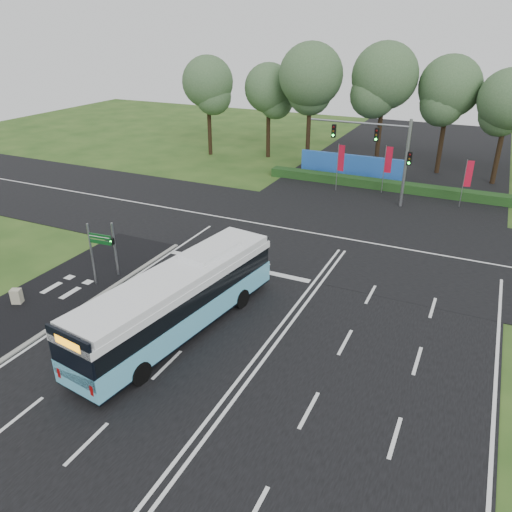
{
  "coord_description": "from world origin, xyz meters",
  "views": [
    {
      "loc": [
        7.82,
        -19.38,
        13.71
      ],
      "look_at": [
        -2.29,
        2.0,
        2.55
      ],
      "focal_mm": 35.0,
      "sensor_mm": 36.0,
      "label": 1
    }
  ],
  "objects": [
    {
      "name": "road_cross",
      "position": [
        0.0,
        12.0,
        0.03
      ],
      "size": [
        120.0,
        14.0,
        0.05
      ],
      "primitive_type": "cube",
      "color": "black",
      "rests_on": "ground"
    },
    {
      "name": "ground",
      "position": [
        0.0,
        0.0,
        0.0
      ],
      "size": [
        120.0,
        120.0,
        0.0
      ],
      "primitive_type": "plane",
      "color": "#264918",
      "rests_on": "ground"
    },
    {
      "name": "utility_cabinet",
      "position": [
        -13.57,
        -3.98,
        0.43
      ],
      "size": [
        0.64,
        0.6,
        0.86
      ],
      "primitive_type": "cube",
      "rotation": [
        0.0,
        0.0,
        0.42
      ],
      "color": "#B8B194",
      "rests_on": "ground"
    },
    {
      "name": "street_sign",
      "position": [
        -10.93,
        -0.48,
        2.38
      ],
      "size": [
        1.46,
        0.21,
        3.75
      ],
      "rotation": [
        0.0,
        0.0,
        0.09
      ],
      "color": "gray",
      "rests_on": "ground"
    },
    {
      "name": "banner_flag_right",
      "position": [
        6.57,
        22.48,
        2.58
      ],
      "size": [
        0.57,
        0.18,
        3.92
      ],
      "rotation": [
        0.0,
        0.0,
        0.24
      ],
      "color": "gray",
      "rests_on": "ground"
    },
    {
      "name": "banner_flag_mid",
      "position": [
        0.05,
        23.41,
        2.75
      ],
      "size": [
        0.62,
        0.13,
        4.2
      ],
      "rotation": [
        0.0,
        0.0,
        0.13
      ],
      "color": "gray",
      "rests_on": "ground"
    },
    {
      "name": "traffic_light_gantry",
      "position": [
        0.21,
        20.5,
        4.66
      ],
      "size": [
        8.41,
        0.28,
        7.0
      ],
      "color": "gray",
      "rests_on": "ground"
    },
    {
      "name": "road_main",
      "position": [
        0.0,
        0.0,
        0.02
      ],
      "size": [
        20.0,
        120.0,
        0.04
      ],
      "primitive_type": "cube",
      "color": "black",
      "rests_on": "ground"
    },
    {
      "name": "pedestrian_signal",
      "position": [
        -10.86,
        0.9,
        1.83
      ],
      "size": [
        0.3,
        0.41,
        3.35
      ],
      "rotation": [
        0.0,
        0.0,
        -0.28
      ],
      "color": "gray",
      "rests_on": "ground"
    },
    {
      "name": "blue_hoarding",
      "position": [
        -4.0,
        27.0,
        1.1
      ],
      "size": [
        10.0,
        0.3,
        2.2
      ],
      "primitive_type": "cube",
      "color": "blue",
      "rests_on": "ground"
    },
    {
      "name": "eucalyptus_row",
      "position": [
        3.85,
        30.68,
        8.32
      ],
      "size": [
        53.31,
        8.78,
        12.46
      ],
      "color": "black",
      "rests_on": "ground"
    },
    {
      "name": "hedge",
      "position": [
        0.0,
        24.5,
        0.4
      ],
      "size": [
        22.0,
        1.2,
        0.8
      ],
      "primitive_type": "cube",
      "color": "#193D16",
      "rests_on": "ground"
    },
    {
      "name": "city_bus",
      "position": [
        -4.22,
        -2.48,
        1.77
      ],
      "size": [
        4.22,
        12.45,
        3.51
      ],
      "rotation": [
        0.0,
        0.0,
        -0.14
      ],
      "color": "#60BEE0",
      "rests_on": "ground"
    },
    {
      "name": "bike_path",
      "position": [
        -12.5,
        -3.0,
        0.03
      ],
      "size": [
        5.0,
        18.0,
        0.06
      ],
      "primitive_type": "cube",
      "color": "black",
      "rests_on": "ground"
    },
    {
      "name": "banner_flag_left",
      "position": [
        -3.78,
        22.26,
        2.75
      ],
      "size": [
        0.62,
        0.15,
        4.2
      ],
      "rotation": [
        0.0,
        0.0,
        -0.16
      ],
      "color": "gray",
      "rests_on": "ground"
    },
    {
      "name": "kerb_strip",
      "position": [
        -10.1,
        -3.0,
        0.06
      ],
      "size": [
        0.25,
        18.0,
        0.12
      ],
      "primitive_type": "cube",
      "color": "gray",
      "rests_on": "ground"
    }
  ]
}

